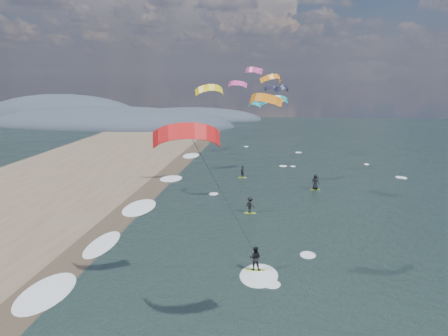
# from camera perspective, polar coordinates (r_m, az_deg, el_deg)

# --- Properties ---
(wet_sand_strip) EXTENTS (3.00, 240.00, 0.00)m
(wet_sand_strip) POSITION_cam_1_polar(r_m,az_deg,el_deg) (37.42, -17.66, -10.81)
(wet_sand_strip) COLOR #382D23
(wet_sand_strip) RESTS_ON ground
(coastal_hills) EXTENTS (80.00, 41.00, 15.00)m
(coastal_hills) POSITION_cam_1_polar(r_m,az_deg,el_deg) (138.61, -13.89, 5.03)
(coastal_hills) COLOR #3D4756
(coastal_hills) RESTS_ON ground
(kitesurfer_near_b) EXTENTS (7.10, 8.55, 11.63)m
(kitesurfer_near_b) POSITION_cam_1_polar(r_m,az_deg,el_deg) (29.24, -1.30, -1.42)
(kitesurfer_near_b) COLOR #8FBB21
(kitesurfer_near_b) RESTS_ON ground
(far_kitesurfers) EXTENTS (10.05, 17.23, 1.84)m
(far_kitesurfers) POSITION_cam_1_polar(r_m,az_deg,el_deg) (55.23, 6.09, -2.39)
(far_kitesurfers) COLOR #8FBB21
(far_kitesurfers) RESTS_ON ground
(bg_kite_field) EXTENTS (12.19, 64.01, 8.11)m
(bg_kite_field) POSITION_cam_1_polar(r_m,az_deg,el_deg) (78.67, 4.36, 9.09)
(bg_kite_field) COLOR teal
(bg_kite_field) RESTS_ON ground
(shoreline_surf) EXTENTS (2.40, 79.40, 0.11)m
(shoreline_surf) POSITION_cam_1_polar(r_m,az_deg,el_deg) (41.10, -13.43, -8.60)
(shoreline_surf) COLOR white
(shoreline_surf) RESTS_ON ground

